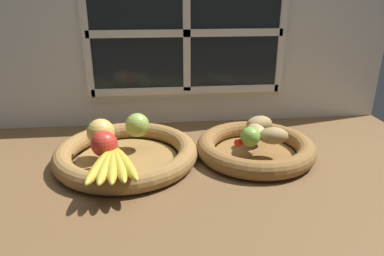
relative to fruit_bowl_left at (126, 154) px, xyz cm
name	(u,v)px	position (x,y,z in cm)	size (l,w,h in cm)	color
ground_plane	(196,161)	(19.24, 1.22, -3.90)	(140.00, 90.00, 3.00)	brown
back_wall	(186,42)	(19.24, 30.99, 25.48)	(140.00, 4.60, 55.00)	silver
fruit_bowl_left	(126,154)	(0.00, 0.00, 0.00)	(38.56, 38.56, 5.17)	olive
fruit_bowl_right	(255,148)	(35.77, 0.00, 0.01)	(33.15, 33.15, 5.17)	brown
apple_golden_left	(101,132)	(-6.28, 0.32, 6.41)	(7.29, 7.29, 7.29)	#DBB756
apple_red_front	(104,144)	(-4.53, -6.75, 6.03)	(6.53, 6.53, 6.53)	red
apple_green_back	(137,125)	(3.05, 5.68, 6.13)	(6.72, 6.72, 6.72)	#99B74C
banana_bunch_front	(113,163)	(-1.87, -13.87, 4.17)	(13.13, 19.86, 2.81)	gold
potato_back	(259,124)	(38.04, 5.00, 5.20)	(8.04, 5.44, 4.87)	#A38451
potato_small	(273,136)	(39.41, -3.64, 5.06)	(7.94, 5.15, 4.59)	#A38451
potato_large	(256,132)	(35.77, 0.00, 4.85)	(7.71, 4.95, 4.15)	tan
lime_near	(250,137)	(32.83, -4.41, 5.39)	(5.23, 5.23, 5.23)	#7AAD3D
chili_pepper	(253,138)	(34.45, -2.03, 3.81)	(2.08, 2.08, 11.93)	red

